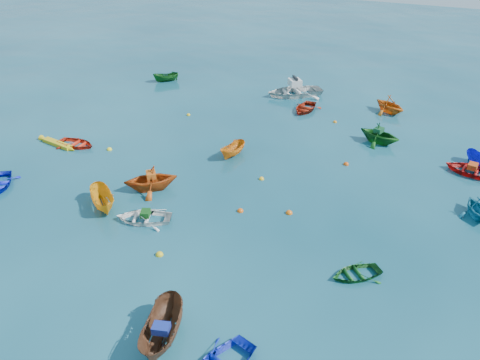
% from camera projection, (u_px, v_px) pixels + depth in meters
% --- Properties ---
extents(ground, '(160.00, 160.00, 0.00)m').
position_uv_depth(ground, '(195.00, 227.00, 24.75)').
color(ground, '#0A394B').
rests_on(ground, ground).
extents(dinghy_white_near, '(3.61, 3.21, 0.62)m').
position_uv_depth(dinghy_white_near, '(144.00, 220.00, 25.33)').
color(dinghy_white_near, white).
rests_on(dinghy_white_near, ground).
extents(sampan_brown_mid, '(2.41, 3.68, 1.33)m').
position_uv_depth(sampan_brown_mid, '(164.00, 341.00, 18.15)').
color(sampan_brown_mid, brown).
rests_on(sampan_brown_mid, ground).
extents(dinghy_orange_w, '(4.14, 4.12, 1.65)m').
position_uv_depth(dinghy_orange_w, '(152.00, 189.00, 28.20)').
color(dinghy_orange_w, '#C04A12').
rests_on(dinghy_orange_w, ground).
extents(sampan_yellow_mid, '(3.15, 2.73, 1.18)m').
position_uv_depth(sampan_yellow_mid, '(104.00, 207.00, 26.46)').
color(sampan_yellow_mid, orange).
rests_on(sampan_yellow_mid, ground).
extents(dinghy_green_e, '(2.90, 2.92, 0.50)m').
position_uv_depth(dinghy_green_e, '(356.00, 276.00, 21.42)').
color(dinghy_green_e, '#14571D').
rests_on(dinghy_green_e, ground).
extents(dinghy_cyan_se, '(2.82, 2.96, 1.22)m').
position_uv_depth(dinghy_cyan_se, '(476.00, 216.00, 25.70)').
color(dinghy_cyan_se, '#176E8F').
rests_on(dinghy_cyan_se, ground).
extents(dinghy_red_nw, '(3.04, 2.30, 0.60)m').
position_uv_depth(dinghy_red_nw, '(77.00, 146.00, 33.51)').
color(dinghy_red_nw, red).
rests_on(dinghy_red_nw, ground).
extents(sampan_orange_n, '(1.17, 2.62, 0.99)m').
position_uv_depth(sampan_orange_n, '(233.00, 156.00, 32.16)').
color(sampan_orange_n, orange).
rests_on(sampan_orange_n, ground).
extents(dinghy_green_n, '(3.55, 3.24, 1.58)m').
position_uv_depth(dinghy_green_n, '(378.00, 143.00, 34.02)').
color(dinghy_green_n, '#145617').
rests_on(dinghy_green_n, ground).
extents(dinghy_red_ne, '(3.68, 2.83, 0.71)m').
position_uv_depth(dinghy_red_ne, '(472.00, 174.00, 29.90)').
color(dinghy_red_ne, '#B5120F').
rests_on(dinghy_red_ne, ground).
extents(sampan_blue_far, '(2.40, 2.57, 0.99)m').
position_uv_depth(sampan_blue_far, '(479.00, 167.00, 30.76)').
color(sampan_blue_far, '#1013D0').
rests_on(sampan_blue_far, ground).
extents(dinghy_red_far, '(2.33, 3.21, 0.66)m').
position_uv_depth(dinghy_red_far, '(305.00, 111.00, 39.64)').
color(dinghy_red_far, '#A7220D').
rests_on(dinghy_red_far, ground).
extents(dinghy_orange_far, '(3.89, 3.75, 1.57)m').
position_uv_depth(dinghy_orange_far, '(388.00, 112.00, 39.27)').
color(dinghy_orange_far, '#CF6113').
rests_on(dinghy_orange_far, ground).
extents(sampan_green_far, '(2.44, 2.51, 0.98)m').
position_uv_depth(sampan_green_far, '(166.00, 81.00, 46.61)').
color(sampan_green_far, '#135318').
rests_on(sampan_green_far, ground).
extents(kayak_yellow, '(3.52, 0.84, 0.34)m').
position_uv_depth(kayak_yellow, '(58.00, 145.00, 33.63)').
color(kayak_yellow, gold).
rests_on(kayak_yellow, ground).
extents(motorboat_white, '(6.24, 6.13, 1.66)m').
position_uv_depth(motorboat_white, '(294.00, 95.00, 43.01)').
color(motorboat_white, silver).
rests_on(motorboat_white, ground).
extents(tarp_green_a, '(0.70, 0.77, 0.30)m').
position_uv_depth(tarp_green_a, '(145.00, 213.00, 25.10)').
color(tarp_green_a, '#124B16').
rests_on(tarp_green_a, dinghy_white_near).
extents(tarp_blue_a, '(0.77, 0.68, 0.31)m').
position_uv_depth(tarp_blue_a, '(161.00, 328.00, 17.62)').
color(tarp_blue_a, navy).
rests_on(tarp_blue_a, sampan_brown_mid).
extents(tarp_orange_a, '(0.89, 0.90, 0.35)m').
position_uv_depth(tarp_orange_a, '(151.00, 175.00, 27.72)').
color(tarp_orange_a, '#C95614').
rests_on(tarp_orange_a, dinghy_orange_w).
extents(tarp_green_b, '(0.68, 0.81, 0.34)m').
position_uv_depth(tarp_green_b, '(379.00, 130.00, 33.60)').
color(tarp_green_b, '#134C27').
rests_on(tarp_green_b, dinghy_green_n).
extents(tarp_orange_b, '(0.61, 0.76, 0.34)m').
position_uv_depth(tarp_orange_b, '(473.00, 166.00, 29.69)').
color(tarp_orange_b, '#BA3D13').
rests_on(tarp_orange_b, dinghy_red_ne).
extents(buoy_ye_a, '(0.38, 0.38, 0.38)m').
position_uv_depth(buoy_ye_a, '(159.00, 255.00, 22.74)').
color(buoy_ye_a, gold).
rests_on(buoy_ye_a, ground).
extents(buoy_or_b, '(0.38, 0.38, 0.38)m').
position_uv_depth(buoy_or_b, '(289.00, 213.00, 25.93)').
color(buoy_or_b, orange).
rests_on(buoy_or_b, ground).
extents(buoy_ye_b, '(0.37, 0.37, 0.37)m').
position_uv_depth(buoy_ye_b, '(109.00, 150.00, 32.98)').
color(buoy_ye_b, yellow).
rests_on(buoy_ye_b, ground).
extents(buoy_or_c, '(0.36, 0.36, 0.36)m').
position_uv_depth(buoy_or_c, '(240.00, 211.00, 26.10)').
color(buoy_or_c, '#EE560C').
rests_on(buoy_or_c, ground).
extents(buoy_ye_c, '(0.33, 0.33, 0.33)m').
position_uv_depth(buoy_ye_c, '(261.00, 179.00, 29.28)').
color(buoy_ye_c, yellow).
rests_on(buoy_ye_c, ground).
extents(buoy_or_d, '(0.37, 0.37, 0.37)m').
position_uv_depth(buoy_or_d, '(346.00, 165.00, 31.01)').
color(buoy_or_d, '#D8490B').
rests_on(buoy_or_d, ground).
extents(buoy_ye_d, '(0.32, 0.32, 0.32)m').
position_uv_depth(buoy_ye_d, '(188.00, 115.00, 38.70)').
color(buoy_ye_d, gold).
rests_on(buoy_ye_d, ground).
extents(buoy_or_e, '(0.31, 0.31, 0.31)m').
position_uv_depth(buoy_or_e, '(335.00, 122.00, 37.37)').
color(buoy_or_e, orange).
rests_on(buoy_or_e, ground).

